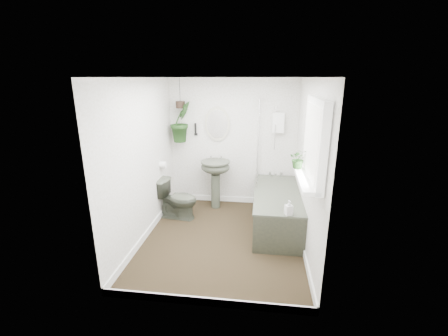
# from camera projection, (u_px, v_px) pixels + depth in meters

# --- Properties ---
(floor) EXTENTS (2.30, 2.80, 0.02)m
(floor) POSITION_uv_depth(u_px,v_px,m) (223.00, 239.00, 4.47)
(floor) COLOR black
(floor) RESTS_ON ground
(ceiling) EXTENTS (2.30, 2.80, 0.02)m
(ceiling) POSITION_uv_depth(u_px,v_px,m) (223.00, 77.00, 3.80)
(ceiling) COLOR white
(ceiling) RESTS_ON ground
(wall_back) EXTENTS (2.30, 0.02, 2.30)m
(wall_back) POSITION_uv_depth(u_px,v_px,m) (233.00, 143.00, 5.47)
(wall_back) COLOR white
(wall_back) RESTS_ON ground
(wall_front) EXTENTS (2.30, 0.02, 2.30)m
(wall_front) POSITION_uv_depth(u_px,v_px,m) (203.00, 206.00, 2.80)
(wall_front) COLOR white
(wall_front) RESTS_ON ground
(wall_left) EXTENTS (0.02, 2.80, 2.30)m
(wall_left) POSITION_uv_depth(u_px,v_px,m) (142.00, 161.00, 4.27)
(wall_left) COLOR white
(wall_left) RESTS_ON ground
(wall_right) EXTENTS (0.02, 2.80, 2.30)m
(wall_right) POSITION_uv_depth(u_px,v_px,m) (309.00, 167.00, 4.00)
(wall_right) COLOR white
(wall_right) RESTS_ON ground
(skirting) EXTENTS (2.30, 2.80, 0.10)m
(skirting) POSITION_uv_depth(u_px,v_px,m) (223.00, 235.00, 4.45)
(skirting) COLOR white
(skirting) RESTS_ON floor
(bathtub) EXTENTS (0.72, 1.72, 0.58)m
(bathtub) POSITION_uv_depth(u_px,v_px,m) (277.00, 209.00, 4.76)
(bathtub) COLOR #3E4437
(bathtub) RESTS_ON floor
(bath_screen) EXTENTS (0.04, 0.72, 1.40)m
(bath_screen) POSITION_uv_depth(u_px,v_px,m) (258.00, 141.00, 4.98)
(bath_screen) COLOR silver
(bath_screen) RESTS_ON bathtub
(shower_box) EXTENTS (0.20, 0.10, 0.35)m
(shower_box) POSITION_uv_depth(u_px,v_px,m) (278.00, 122.00, 5.19)
(shower_box) COLOR white
(shower_box) RESTS_ON wall_back
(oval_mirror) EXTENTS (0.46, 0.03, 0.62)m
(oval_mirror) POSITION_uv_depth(u_px,v_px,m) (217.00, 124.00, 5.37)
(oval_mirror) COLOR #B6B29D
(oval_mirror) RESTS_ON wall_back
(wall_sconce) EXTENTS (0.04, 0.04, 0.22)m
(wall_sconce) POSITION_uv_depth(u_px,v_px,m) (196.00, 129.00, 5.43)
(wall_sconce) COLOR black
(wall_sconce) RESTS_ON wall_back
(toilet_roll_holder) EXTENTS (0.11, 0.11, 0.11)m
(toilet_roll_holder) POSITION_uv_depth(u_px,v_px,m) (163.00, 165.00, 5.00)
(toilet_roll_holder) COLOR white
(toilet_roll_holder) RESTS_ON wall_left
(window_recess) EXTENTS (0.08, 1.00, 0.90)m
(window_recess) POSITION_uv_depth(u_px,v_px,m) (315.00, 141.00, 3.19)
(window_recess) COLOR white
(window_recess) RESTS_ON wall_right
(window_sill) EXTENTS (0.18, 1.00, 0.04)m
(window_sill) POSITION_uv_depth(u_px,v_px,m) (305.00, 178.00, 3.32)
(window_sill) COLOR white
(window_sill) RESTS_ON wall_right
(window_blinds) EXTENTS (0.01, 0.86, 0.76)m
(window_blinds) POSITION_uv_depth(u_px,v_px,m) (311.00, 141.00, 3.20)
(window_blinds) COLOR white
(window_blinds) RESTS_ON wall_right
(toilet) EXTENTS (0.71, 0.46, 0.68)m
(toilet) POSITION_uv_depth(u_px,v_px,m) (177.00, 199.00, 5.05)
(toilet) COLOR #3E4437
(toilet) RESTS_ON floor
(pedestal_sink) EXTENTS (0.58, 0.51, 0.89)m
(pedestal_sink) POSITION_uv_depth(u_px,v_px,m) (216.00, 184.00, 5.42)
(pedestal_sink) COLOR #3E4437
(pedestal_sink) RESTS_ON floor
(sill_plant) EXTENTS (0.22, 0.19, 0.24)m
(sill_plant) POSITION_uv_depth(u_px,v_px,m) (299.00, 159.00, 3.57)
(sill_plant) COLOR black
(sill_plant) RESTS_ON window_sill
(hanging_plant) EXTENTS (0.49, 0.51, 0.72)m
(hanging_plant) POSITION_uv_depth(u_px,v_px,m) (181.00, 122.00, 5.32)
(hanging_plant) COLOR black
(hanging_plant) RESTS_ON ceiling
(soap_bottle) EXTENTS (0.11, 0.12, 0.20)m
(soap_bottle) POSITION_uv_depth(u_px,v_px,m) (289.00, 208.00, 3.89)
(soap_bottle) COLOR black
(soap_bottle) RESTS_ON bathtub
(hanging_pot) EXTENTS (0.16, 0.16, 0.12)m
(hanging_pot) POSITION_uv_depth(u_px,v_px,m) (180.00, 105.00, 5.23)
(hanging_pot) COLOR black
(hanging_pot) RESTS_ON ceiling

